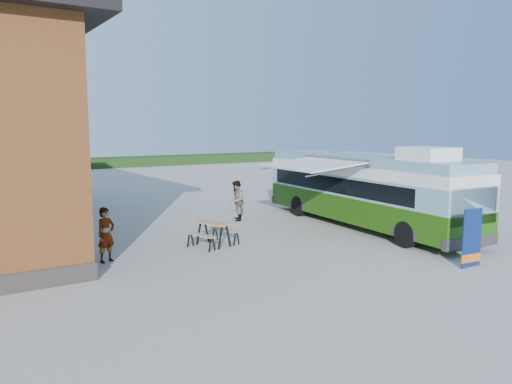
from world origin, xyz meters
TOP-DOWN VIEW (x-y plane):
  - ground at (0.00, 0.00)m, footprint 100.00×100.00m
  - hedge at (8.00, 38.00)m, footprint 40.00×3.00m
  - bus at (4.86, 1.47)m, footprint 3.44×11.33m
  - awning at (2.50, 1.77)m, footprint 2.98×4.36m
  - banner at (3.16, -4.73)m, footprint 0.77×0.23m
  - picnic_table at (-1.97, 1.76)m, footprint 1.75×1.64m
  - person_a at (-5.70, 1.69)m, footprint 0.73×0.61m
  - person_b at (1.09, 5.40)m, footprint 1.02×1.09m
  - slurry_tanker at (-5.70, 18.30)m, footprint 2.60×6.92m

SIDE VIEW (x-z plane):
  - ground at x=0.00m, z-range 0.00..0.00m
  - hedge at x=8.00m, z-range 0.00..1.00m
  - picnic_table at x=-1.97m, z-range 0.20..1.03m
  - banner at x=3.16m, z-range -0.16..1.60m
  - person_a at x=-5.70m, z-range 0.00..1.69m
  - person_b at x=1.09m, z-range 0.00..1.78m
  - slurry_tanker at x=-5.70m, z-range 0.19..2.76m
  - bus at x=4.86m, z-range -0.08..3.35m
  - awning at x=2.50m, z-range 2.23..2.75m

